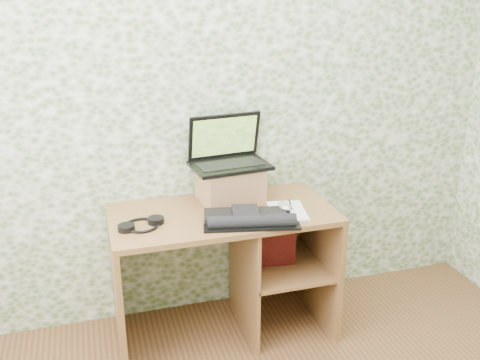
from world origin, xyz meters
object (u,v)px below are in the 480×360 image
object	(u,v)px
keyboard	(248,218)
riser	(230,184)
desk	(235,252)
laptop	(228,154)
notepad	(287,211)

from	to	relation	value
keyboard	riser	bearing A→B (deg)	103.52
desk	laptop	distance (m)	0.56
riser	laptop	distance (m)	0.17
riser	notepad	bearing A→B (deg)	-45.75
laptop	notepad	bearing A→B (deg)	-56.61
desk	keyboard	world-z (taller)	keyboard
desk	notepad	size ratio (longest dim) A/B	4.47
riser	notepad	distance (m)	0.37
desk	riser	size ratio (longest dim) A/B	3.64
laptop	keyboard	xyz separation A→B (m)	(0.01, -0.36, -0.24)
desk	notepad	bearing A→B (deg)	-28.81
riser	laptop	xyz separation A→B (m)	(-0.00, 0.04, 0.16)
keyboard	notepad	world-z (taller)	keyboard
keyboard	desk	bearing A→B (deg)	105.77
laptop	notepad	xyz separation A→B (m)	(0.25, -0.30, -0.26)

